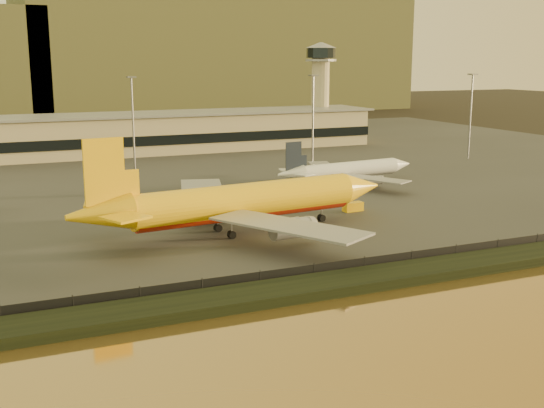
# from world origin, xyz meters

# --- Properties ---
(ground) EXTENTS (900.00, 900.00, 0.00)m
(ground) POSITION_xyz_m (0.00, 0.00, 0.00)
(ground) COLOR black
(ground) RESTS_ON ground
(embankment) EXTENTS (320.00, 7.00, 1.40)m
(embankment) POSITION_xyz_m (0.00, -17.00, 0.70)
(embankment) COLOR black
(embankment) RESTS_ON ground
(tarmac) EXTENTS (320.00, 220.00, 0.20)m
(tarmac) POSITION_xyz_m (0.00, 95.00, 0.10)
(tarmac) COLOR #2D2D2D
(tarmac) RESTS_ON ground
(perimeter_fence) EXTENTS (300.00, 0.05, 2.20)m
(perimeter_fence) POSITION_xyz_m (0.00, -13.00, 1.30)
(perimeter_fence) COLOR black
(perimeter_fence) RESTS_ON tarmac
(terminal_building) EXTENTS (202.00, 25.00, 12.60)m
(terminal_building) POSITION_xyz_m (-14.52, 125.55, 6.25)
(terminal_building) COLOR tan
(terminal_building) RESTS_ON tarmac
(control_tower) EXTENTS (11.20, 11.20, 35.50)m
(control_tower) POSITION_xyz_m (70.00, 131.00, 21.66)
(control_tower) COLOR tan
(control_tower) RESTS_ON tarmac
(apron_light_masts) EXTENTS (152.20, 12.20, 25.40)m
(apron_light_masts) POSITION_xyz_m (15.00, 75.00, 15.70)
(apron_light_masts) COLOR slate
(apron_light_masts) RESTS_ON tarmac
(distant_hills) EXTENTS (470.00, 160.00, 70.00)m
(distant_hills) POSITION_xyz_m (-20.74, 340.00, 31.39)
(distant_hills) COLOR brown
(distant_hills) RESTS_ON ground
(dhl_cargo_jet) EXTENTS (59.95, 58.36, 17.90)m
(dhl_cargo_jet) POSITION_xyz_m (-5.80, 15.23, 5.54)
(dhl_cargo_jet) COLOR yellow
(dhl_cargo_jet) RESTS_ON tarmac
(white_narrowbody_jet) EXTENTS (38.77, 37.64, 11.13)m
(white_narrowbody_jet) POSITION_xyz_m (34.78, 49.13, 3.52)
(white_narrowbody_jet) COLOR silver
(white_narrowbody_jet) RESTS_ON tarmac
(gse_vehicle_yellow) EXTENTS (4.12, 2.07, 1.81)m
(gse_vehicle_yellow) POSITION_xyz_m (20.73, 22.30, 1.10)
(gse_vehicle_yellow) COLOR yellow
(gse_vehicle_yellow) RESTS_ON tarmac
(gse_vehicle_white) EXTENTS (4.15, 2.40, 1.76)m
(gse_vehicle_white) POSITION_xyz_m (-17.62, 28.87, 1.08)
(gse_vehicle_white) COLOR silver
(gse_vehicle_white) RESTS_ON tarmac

